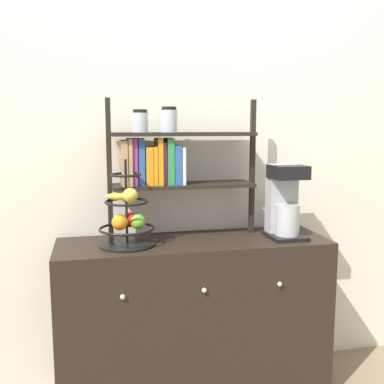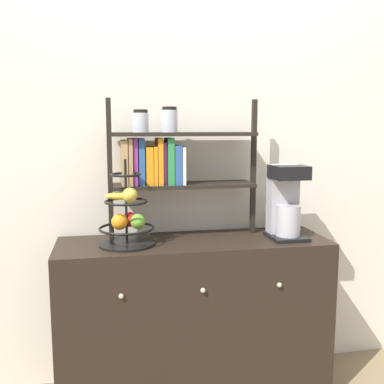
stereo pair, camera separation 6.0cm
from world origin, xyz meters
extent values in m
cube|color=silver|center=(0.00, 0.46, 1.30)|extent=(7.00, 0.05, 2.60)
cube|color=black|center=(0.00, 0.21, 0.40)|extent=(1.34, 0.42, 0.81)
sphere|color=#B2AD8C|center=(-0.37, -0.01, 0.63)|extent=(0.02, 0.02, 0.02)
sphere|color=#B2AD8C|center=(0.00, -0.01, 0.63)|extent=(0.02, 0.02, 0.02)
sphere|color=#B2AD8C|center=(0.37, -0.01, 0.63)|extent=(0.02, 0.02, 0.02)
cube|color=black|center=(0.47, 0.17, 0.82)|extent=(0.17, 0.21, 0.02)
cube|color=#B7B7BC|center=(0.47, 0.23, 1.00)|extent=(0.15, 0.08, 0.35)
cylinder|color=#B7B7BC|center=(0.47, 0.15, 0.91)|extent=(0.12, 0.12, 0.16)
cube|color=black|center=(0.47, 0.16, 1.15)|extent=(0.17, 0.17, 0.07)
cylinder|color=black|center=(-0.33, 0.19, 0.81)|extent=(0.27, 0.27, 0.01)
cylinder|color=black|center=(-0.33, 0.19, 1.02)|extent=(0.01, 0.01, 0.40)
torus|color=black|center=(-0.33, 0.19, 0.89)|extent=(0.26, 0.26, 0.01)
torus|color=black|center=(-0.33, 0.19, 1.02)|extent=(0.20, 0.20, 0.01)
torus|color=black|center=(-0.33, 0.19, 1.15)|extent=(0.14, 0.14, 0.01)
sphere|color=red|center=(-0.31, 0.22, 0.93)|extent=(0.07, 0.07, 0.07)
sphere|color=#6BAD33|center=(-0.28, 0.16, 0.93)|extent=(0.07, 0.07, 0.07)
sphere|color=orange|center=(-0.36, 0.16, 0.93)|extent=(0.08, 0.08, 0.08)
ellipsoid|color=yellow|center=(-0.35, 0.22, 1.04)|extent=(0.15, 0.06, 0.04)
sphere|color=gold|center=(-0.31, 0.16, 1.05)|extent=(0.07, 0.07, 0.07)
cube|color=black|center=(-0.40, 0.31, 1.16)|extent=(0.02, 0.02, 0.70)
cube|color=black|center=(0.34, 0.31, 1.16)|extent=(0.02, 0.02, 0.70)
cube|color=black|center=(-0.03, 0.31, 1.07)|extent=(0.71, 0.20, 0.02)
cube|color=black|center=(-0.03, 0.31, 1.33)|extent=(0.71, 0.20, 0.02)
cube|color=tan|center=(-0.33, 0.31, 1.19)|extent=(0.03, 0.16, 0.22)
cube|color=tan|center=(-0.30, 0.31, 1.20)|extent=(0.02, 0.15, 0.23)
cube|color=#8C338C|center=(-0.28, 0.31, 1.20)|extent=(0.02, 0.14, 0.23)
cube|color=#2D599E|center=(-0.25, 0.31, 1.20)|extent=(0.03, 0.13, 0.23)
cube|color=orange|center=(-0.21, 0.31, 1.18)|extent=(0.03, 0.15, 0.19)
cube|color=orange|center=(-0.18, 0.31, 1.18)|extent=(0.02, 0.16, 0.19)
cube|color=orange|center=(-0.16, 0.31, 1.20)|extent=(0.02, 0.16, 0.23)
cube|color=#8C338C|center=(-0.13, 0.31, 1.19)|extent=(0.02, 0.13, 0.21)
cube|color=#2D8C47|center=(-0.11, 0.31, 1.20)|extent=(0.03, 0.16, 0.23)
cube|color=#2D599E|center=(-0.07, 0.31, 1.18)|extent=(0.03, 0.16, 0.19)
cube|color=white|center=(-0.04, 0.31, 1.18)|extent=(0.02, 0.16, 0.19)
cylinder|color=silver|center=(-0.24, 0.31, 1.39)|extent=(0.08, 0.08, 0.09)
cylinder|color=black|center=(-0.24, 0.31, 1.44)|extent=(0.07, 0.07, 0.02)
cylinder|color=silver|center=(-0.10, 0.31, 1.39)|extent=(0.08, 0.08, 0.11)
cylinder|color=black|center=(-0.10, 0.31, 1.46)|extent=(0.07, 0.07, 0.02)
camera|label=1|loc=(-0.48, -1.90, 1.37)|focal=42.00mm
camera|label=2|loc=(-0.42, -1.91, 1.37)|focal=42.00mm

